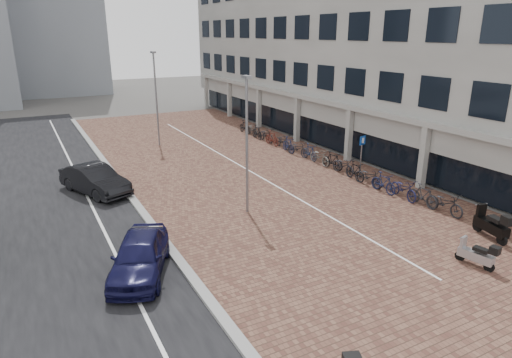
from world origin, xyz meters
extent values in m
plane|color=#474442|center=(0.00, 0.00, 0.00)|extent=(140.00, 140.00, 0.00)
cube|color=brown|center=(2.00, 12.00, 0.01)|extent=(14.50, 42.00, 0.04)
cube|color=black|center=(-9.00, 12.00, 0.01)|extent=(8.00, 50.00, 0.03)
cube|color=gray|center=(-5.10, 12.00, 0.07)|extent=(0.35, 42.00, 0.14)
cube|color=white|center=(-7.00, 12.00, 0.02)|extent=(0.12, 44.00, 0.00)
cube|color=white|center=(2.20, 12.00, 0.04)|extent=(0.10, 30.00, 0.00)
cube|color=#A1A19B|center=(13.00, 16.00, 8.50)|extent=(8.00, 40.00, 13.00)
cube|color=black|center=(9.60, 16.00, 1.70)|extent=(0.15, 38.00, 3.20)
cube|color=#A1A19B|center=(9.40, 16.00, 3.45)|extent=(1.60, 38.00, 0.30)
cube|color=#A1A19B|center=(8.80, 4.00, 1.70)|extent=(0.35, 0.35, 3.40)
cube|color=#A1A19B|center=(8.80, 10.00, 1.70)|extent=(0.35, 0.35, 3.40)
cube|color=#A1A19B|center=(8.80, 16.00, 1.70)|extent=(0.35, 0.35, 3.40)
cube|color=#A1A19B|center=(8.80, 22.00, 1.70)|extent=(0.35, 0.35, 3.40)
cube|color=#A1A19B|center=(8.80, 28.00, 1.70)|extent=(0.35, 0.35, 3.40)
cube|color=#A1A19B|center=(8.80, 34.00, 1.70)|extent=(0.35, 0.35, 3.40)
imported|color=black|center=(-6.50, 2.17, 0.70)|extent=(3.20, 4.45, 1.41)
imported|color=black|center=(-6.50, 11.29, 0.73)|extent=(3.14, 4.70, 1.47)
cylinder|color=slate|center=(7.32, 7.09, 1.09)|extent=(0.07, 0.07, 2.17)
cube|color=#0B3C9B|center=(7.32, 7.06, 2.13)|extent=(0.49, 0.17, 0.49)
cylinder|color=gray|center=(-0.79, 5.36, 3.05)|extent=(0.12, 0.12, 6.10)
cylinder|color=slate|center=(-0.70, 19.68, 3.29)|extent=(0.12, 0.12, 6.58)
imported|color=black|center=(7.06, 1.00, 0.52)|extent=(0.69, 1.97, 1.04)
imported|color=black|center=(6.94, 2.15, 0.53)|extent=(0.57, 1.77, 1.05)
imported|color=#141639|center=(6.85, 3.30, 0.52)|extent=(0.99, 2.06, 1.04)
imported|color=#141A39|center=(6.60, 4.45, 0.53)|extent=(0.50, 1.75, 1.05)
imported|color=black|center=(6.65, 5.60, 0.52)|extent=(0.84, 2.02, 1.04)
imported|color=black|center=(6.68, 6.75, 0.53)|extent=(0.69, 1.79, 1.05)
imported|color=black|center=(6.76, 7.90, 0.52)|extent=(0.78, 2.00, 1.04)
imported|color=black|center=(6.87, 9.05, 0.53)|extent=(0.64, 1.78, 1.05)
imported|color=#64625C|center=(6.73, 10.20, 0.52)|extent=(0.74, 1.99, 1.04)
imported|color=#151F3B|center=(6.78, 11.35, 0.53)|extent=(0.66, 1.79, 1.05)
imported|color=#232328|center=(6.64, 12.50, 0.52)|extent=(1.01, 2.06, 1.04)
imported|color=#171D3F|center=(6.59, 13.65, 0.53)|extent=(0.73, 1.80, 1.05)
imported|color=black|center=(6.86, 14.80, 0.52)|extent=(0.79, 2.01, 1.04)
imported|color=#541E16|center=(6.62, 15.95, 0.53)|extent=(0.53, 1.76, 1.05)
imported|color=black|center=(6.80, 17.10, 0.52)|extent=(0.70, 1.98, 1.04)
imported|color=black|center=(6.62, 18.25, 0.53)|extent=(0.64, 1.78, 1.05)
imported|color=#4E4B47|center=(6.84, 19.40, 0.52)|extent=(0.88, 2.03, 1.04)
imported|color=black|center=(6.72, 20.55, 0.53)|extent=(0.57, 1.77, 1.05)
camera|label=1|loc=(-9.35, -11.55, 7.87)|focal=31.21mm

